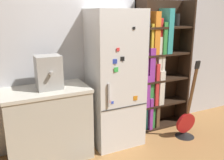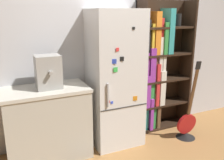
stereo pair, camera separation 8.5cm
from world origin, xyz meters
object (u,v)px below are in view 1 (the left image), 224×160
Objects in this scene: bookshelf at (156,69)px; espresso_machine at (49,72)px; guitar at (186,126)px; refrigerator at (115,79)px.

bookshelf reaches higher than espresso_machine.
espresso_machine reaches higher than guitar.
refrigerator reaches higher than guitar.
espresso_machine is 2.12m from guitar.
guitar is at bearing -19.76° from refrigerator.
refrigerator is 1.57× the size of guitar.
bookshelf is (0.78, 0.15, 0.03)m from refrigerator.
bookshelf is 1.68m from espresso_machine.
refrigerator is 4.61× the size of espresso_machine.
guitar is (1.87, -0.34, -0.94)m from espresso_machine.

